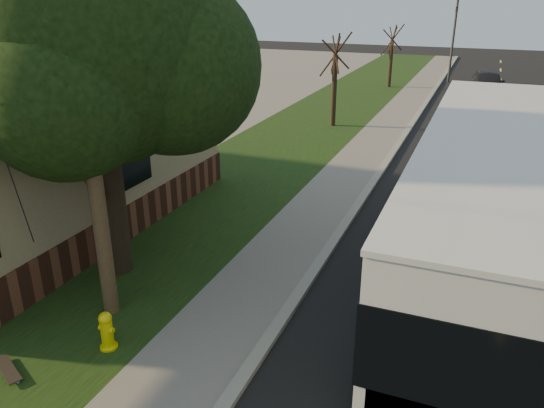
{
  "coord_description": "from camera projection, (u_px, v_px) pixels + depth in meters",
  "views": [
    {
      "loc": [
        3.1,
        -6.26,
        6.08
      ],
      "look_at": [
        -1.12,
        4.27,
        1.5
      ],
      "focal_mm": 35.0,
      "sensor_mm": 36.0,
      "label": 1
    }
  ],
  "objects": [
    {
      "name": "transit_bus",
      "position": [
        485.0,
        203.0,
        11.4
      ],
      "size": [
        2.94,
        12.72,
        3.44
      ],
      "color": "silver",
      "rests_on": "ground"
    },
    {
      "name": "ground",
      "position": [
        239.0,
        387.0,
        8.74
      ],
      "size": [
        120.0,
        120.0,
        0.0
      ],
      "primitive_type": "plane",
      "color": "black",
      "rests_on": "ground"
    },
    {
      "name": "grass_verge",
      "position": [
        244.0,
        173.0,
        18.88
      ],
      "size": [
        5.0,
        80.0,
        0.07
      ],
      "primitive_type": "cube",
      "color": "black",
      "rests_on": "ground"
    },
    {
      "name": "utility_pole",
      "position": [
        81.0,
        82.0,
        9.0
      ],
      "size": [
        2.86,
        3.21,
        9.07
      ],
      "color": "#473321",
      "rests_on": "ground"
    },
    {
      "name": "sidewalk",
      "position": [
        339.0,
        185.0,
        17.67
      ],
      "size": [
        2.0,
        80.0,
        0.08
      ],
      "primitive_type": "cube",
      "color": "slate",
      "rests_on": "ground"
    },
    {
      "name": "traffic_signal",
      "position": [
        454.0,
        36.0,
        36.64
      ],
      "size": [
        0.18,
        0.22,
        5.5
      ],
      "color": "#2D2D30",
      "rests_on": "ground"
    },
    {
      "name": "curb",
      "position": [
        369.0,
        189.0,
        17.32
      ],
      "size": [
        0.25,
        80.0,
        0.12
      ],
      "primitive_type": "cube",
      "color": "gray",
      "rests_on": "ground"
    },
    {
      "name": "road",
      "position": [
        500.0,
        208.0,
        15.96
      ],
      "size": [
        8.0,
        80.0,
        0.01
      ],
      "primitive_type": "cube",
      "color": "black",
      "rests_on": "ground"
    },
    {
      "name": "distant_car",
      "position": [
        487.0,
        83.0,
        32.57
      ],
      "size": [
        2.19,
        4.8,
        1.6
      ],
      "primitive_type": "imported",
      "rotation": [
        0.0,
        0.0,
        0.07
      ],
      "color": "black",
      "rests_on": "ground"
    },
    {
      "name": "bare_tree_far",
      "position": [
        391.0,
        57.0,
        34.84
      ],
      "size": [
        1.38,
        1.21,
        4.03
      ],
      "color": "black",
      "rests_on": "grass_verge"
    },
    {
      "name": "skateboard_spare",
      "position": [
        8.0,
        370.0,
        8.95
      ],
      "size": [
        0.86,
        0.58,
        0.08
      ],
      "color": "black",
      "rests_on": "grass_verge"
    },
    {
      "name": "fire_hydrant",
      "position": [
        107.0,
        331.0,
        9.47
      ],
      "size": [
        0.32,
        0.32,
        0.74
      ],
      "color": "yellow",
      "rests_on": "grass_verge"
    },
    {
      "name": "building_lot",
      "position": [
        29.0,
        145.0,
        22.34
      ],
      "size": [
        15.0,
        80.0,
        0.04
      ],
      "primitive_type": "cube",
      "color": "slate",
      "rests_on": "ground"
    },
    {
      "name": "leafy_tree",
      "position": [
        99.0,
        40.0,
        10.52
      ],
      "size": [
        6.3,
        6.0,
        7.8
      ],
      "color": "black",
      "rests_on": "grass_verge"
    },
    {
      "name": "bare_tree_near",
      "position": [
        334.0,
        81.0,
        24.63
      ],
      "size": [
        1.38,
        1.21,
        4.31
      ],
      "color": "black",
      "rests_on": "grass_verge"
    }
  ]
}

